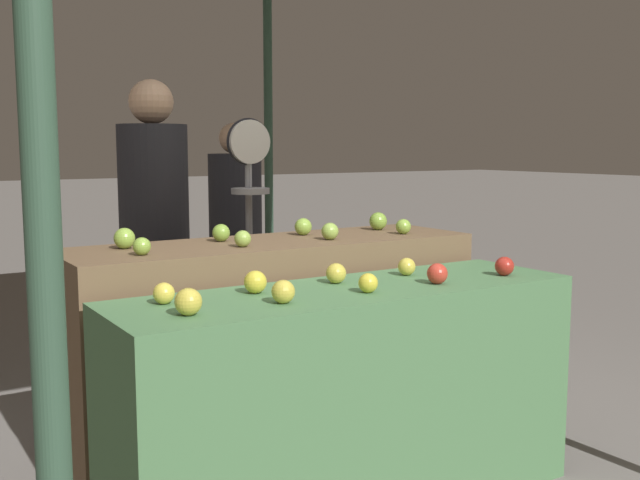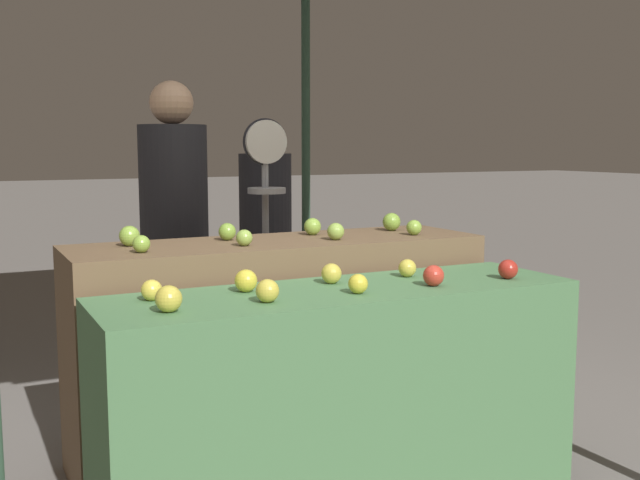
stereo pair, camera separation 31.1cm
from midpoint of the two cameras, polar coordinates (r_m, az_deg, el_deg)
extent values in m
cylinder|color=#33513D|center=(1.58, -25.82, 2.15)|extent=(0.07, 0.07, 2.59)
cylinder|color=#33513D|center=(6.07, -5.41, 6.06)|extent=(0.07, 0.07, 2.59)
cube|color=#4C7A4C|center=(2.96, -0.78, -12.06)|extent=(1.87, 0.55, 0.88)
cube|color=brown|center=(3.45, -6.06, -8.29)|extent=(1.87, 0.55, 0.99)
sphere|color=gold|center=(2.46, -13.61, -4.64)|extent=(0.09, 0.09, 0.09)
sphere|color=gold|center=(2.59, -6.27, -3.97)|extent=(0.08, 0.08, 0.08)
sphere|color=gold|center=(2.76, 0.47, -3.32)|extent=(0.07, 0.07, 0.07)
sphere|color=red|center=(2.95, 5.96, -2.59)|extent=(0.08, 0.08, 0.08)
sphere|color=#AD281E|center=(3.18, 11.19, -1.99)|extent=(0.08, 0.08, 0.08)
sphere|color=yellow|center=(2.65, -15.14, -3.98)|extent=(0.07, 0.07, 0.07)
sphere|color=gold|center=(2.77, -8.17, -3.22)|extent=(0.08, 0.08, 0.08)
sphere|color=gold|center=(2.94, -1.79, -2.58)|extent=(0.08, 0.08, 0.08)
sphere|color=gold|center=(3.13, 3.81, -2.06)|extent=(0.07, 0.07, 0.07)
sphere|color=#84AD3D|center=(3.01, -16.33, -0.49)|extent=(0.07, 0.07, 0.07)
sphere|color=#8EB247|center=(3.16, -8.73, 0.08)|extent=(0.07, 0.07, 0.07)
sphere|color=#8EB247|center=(3.36, -1.88, 0.65)|extent=(0.08, 0.08, 0.08)
sphere|color=#84AD3D|center=(3.59, 3.92, 1.02)|extent=(0.07, 0.07, 0.07)
sphere|color=#84AD3D|center=(3.21, -17.39, 0.10)|extent=(0.09, 0.09, 0.09)
sphere|color=#7AA338|center=(3.35, -10.20, 0.53)|extent=(0.08, 0.08, 0.08)
sphere|color=#84AD3D|center=(3.54, -3.80, 1.01)|extent=(0.08, 0.08, 0.08)
sphere|color=#7AA338|center=(3.76, 2.10, 1.43)|extent=(0.09, 0.09, 0.09)
cylinder|color=#99999E|center=(3.99, -7.61, -2.76)|extent=(0.04, 0.04, 1.46)
cylinder|color=black|center=(3.93, -7.76, 7.42)|extent=(0.24, 0.01, 0.24)
cylinder|color=silver|center=(3.92, -7.66, 7.43)|extent=(0.23, 0.02, 0.23)
cylinder|color=#99999E|center=(3.92, -7.62, 4.75)|extent=(0.01, 0.01, 0.14)
cylinder|color=#99999E|center=(3.92, -7.60, 3.72)|extent=(0.20, 0.20, 0.03)
cube|color=#2D2D38|center=(4.17, -14.39, -7.00)|extent=(0.31, 0.24, 0.82)
cylinder|color=#232328|center=(4.06, -14.73, 3.51)|extent=(0.46, 0.46, 0.71)
sphere|color=tan|center=(4.06, -14.94, 10.15)|extent=(0.23, 0.23, 0.23)
cube|color=#2D2D38|center=(5.20, -8.09, -4.53)|extent=(0.29, 0.19, 0.73)
cylinder|color=#232328|center=(5.11, -8.22, 2.97)|extent=(0.40, 0.40, 0.63)
sphere|color=tan|center=(5.09, -8.31, 7.68)|extent=(0.21, 0.21, 0.21)
camera|label=1|loc=(0.16, -92.86, -0.36)|focal=42.00mm
camera|label=2|loc=(0.16, 87.14, 0.36)|focal=42.00mm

